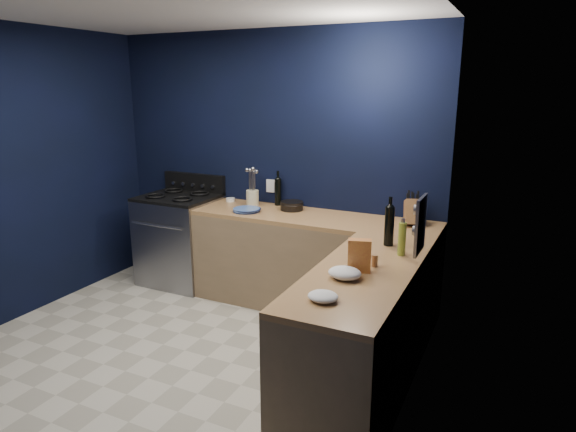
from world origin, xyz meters
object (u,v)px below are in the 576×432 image
Objects in this scene: utensil_crock at (252,198)px; knife_block at (412,212)px; plate_stack at (246,210)px; gas_range at (180,241)px; crouton_bag at (359,256)px.

utensil_crock is 0.72× the size of knife_block.
gas_range is at bearing 173.74° from plate_stack.
knife_block is 1.29m from crouton_bag.
plate_stack is (0.88, -0.10, 0.46)m from gas_range.
knife_block reaches higher than utensil_crock.
crouton_bag is (-0.06, -1.29, 0.00)m from knife_block.
crouton_bag is at bearing -36.02° from plate_stack.
plate_stack is 1.64× the size of utensil_crock.
knife_block is at bearing 70.36° from crouton_bag.
utensil_crock is at bearing 10.15° from gas_range.
gas_range is 2.67m from crouton_bag.
knife_block is (1.52, 0.23, 0.09)m from plate_stack.
gas_range is 1.00m from plate_stack.
knife_block is at bearing -0.56° from utensil_crock.
crouton_bag is at bearing -26.30° from gas_range.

